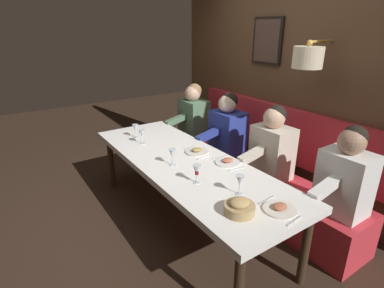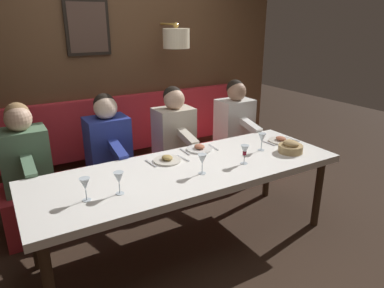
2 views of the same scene
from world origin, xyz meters
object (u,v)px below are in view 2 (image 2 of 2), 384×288
wine_glass_1 (202,160)px  wine_glass_2 (85,185)px  diner_nearest (235,116)px  wine_glass_4 (262,138)px  diner_near (174,126)px  wine_glass_3 (245,151)px  wine_glass_0 (119,178)px  diner_middle (108,137)px  diner_far (24,151)px  dining_table (189,174)px  bread_bowl (291,147)px

wine_glass_1 → wine_glass_2: bearing=88.2°
diner_nearest → wine_glass_4: size_ratio=4.82×
diner_near → wine_glass_2: bearing=130.1°
wine_glass_2 → wine_glass_1: bearing=-91.8°
diner_near → wine_glass_3: diner_near is taller
wine_glass_0 → wine_glass_1: bearing=-90.5°
wine_glass_4 → diner_middle: bearing=53.5°
diner_nearest → diner_near: 0.81m
diner_middle → wine_glass_3: bearing=-141.1°
diner_nearest → wine_glass_2: (-1.01, 2.00, 0.04)m
diner_middle → wine_glass_0: bearing=166.6°
diner_nearest → diner_near: size_ratio=1.00×
diner_far → dining_table: bearing=-127.6°
wine_glass_2 → bread_bowl: size_ratio=0.75×
wine_glass_3 → diner_nearest: bearing=-33.5°
wine_glass_0 → wine_glass_1: size_ratio=1.00×
diner_nearest → diner_middle: size_ratio=1.00×
dining_table → wine_glass_0: bearing=102.9°
wine_glass_0 → wine_glass_3: same height
diner_nearest → wine_glass_3: (-1.04, 0.69, 0.04)m
wine_glass_2 → wine_glass_3: 1.31m
wine_glass_2 → bread_bowl: bearing=-91.3°
dining_table → diner_nearest: bearing=-52.1°
dining_table → diner_near: 0.95m
diner_near → wine_glass_2: 1.56m
bread_bowl → dining_table: bearing=80.2°
wine_glass_1 → wine_glass_4: (0.16, -0.75, 0.00)m
diner_middle → diner_far: size_ratio=1.00×
diner_near → diner_middle: bearing=90.0°
wine_glass_0 → wine_glass_4: (0.16, -1.43, 0.00)m
dining_table → diner_middle: size_ratio=3.29×
dining_table → diner_near: diner_near is taller
wine_glass_3 → wine_glass_1: bearing=88.8°
diner_far → wine_glass_3: size_ratio=4.82×
diner_near → wine_glass_0: diner_near is taller
wine_glass_3 → bread_bowl: 0.54m
wine_glass_1 → wine_glass_0: bearing=89.5°
diner_near → bread_bowl: (-1.05, -0.65, -0.03)m
diner_nearest → diner_near: bearing=90.0°
wine_glass_0 → bread_bowl: size_ratio=0.75×
diner_far → wine_glass_4: size_ratio=4.82×
dining_table → wine_glass_2: wine_glass_2 is taller
wine_glass_2 → wine_glass_0: bearing=-95.6°
diner_far → wine_glass_3: (-1.04, -1.58, 0.04)m
diner_nearest → bread_bowl: (-1.05, 0.16, -0.03)m
diner_near → bread_bowl: 1.23m
diner_nearest → diner_near: (0.00, 0.81, 0.00)m
diner_nearest → diner_far: bearing=90.0°
wine_glass_2 → diner_nearest: bearing=-63.3°
wine_glass_2 → wine_glass_3: same height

